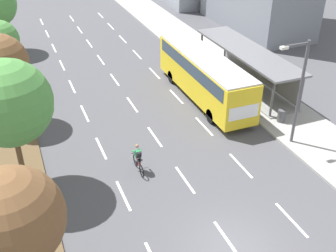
% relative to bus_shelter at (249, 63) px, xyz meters
% --- Properties ---
extents(ground_plane, '(140.00, 140.00, 0.00)m').
position_rel_bus_shelter_xyz_m(ground_plane, '(-9.53, -14.49, -1.87)').
color(ground_plane, '#4C4C51').
extents(median_strip, '(2.60, 52.00, 0.12)m').
position_rel_bus_shelter_xyz_m(median_strip, '(-17.83, 5.51, -1.81)').
color(median_strip, brown).
rests_on(median_strip, ground).
extents(sidewalk_right, '(4.50, 52.00, 0.15)m').
position_rel_bus_shelter_xyz_m(sidewalk_right, '(-0.28, 5.51, -1.79)').
color(sidewalk_right, '#9E9E99').
rests_on(sidewalk_right, ground).
extents(lane_divider_left, '(0.14, 45.12, 0.01)m').
position_rel_bus_shelter_xyz_m(lane_divider_left, '(-13.03, 2.57, -1.86)').
color(lane_divider_left, white).
rests_on(lane_divider_left, ground).
extents(lane_divider_center, '(0.14, 45.12, 0.01)m').
position_rel_bus_shelter_xyz_m(lane_divider_center, '(-9.53, 2.57, -1.86)').
color(lane_divider_center, white).
rests_on(lane_divider_center, ground).
extents(lane_divider_right, '(0.14, 45.12, 0.01)m').
position_rel_bus_shelter_xyz_m(lane_divider_right, '(-6.03, 2.57, -1.86)').
color(lane_divider_right, white).
rests_on(lane_divider_right, ground).
extents(bus_shelter, '(2.90, 11.62, 2.86)m').
position_rel_bus_shelter_xyz_m(bus_shelter, '(0.00, 0.00, 0.00)').
color(bus_shelter, gray).
rests_on(bus_shelter, sidewalk_right).
extents(bus, '(2.54, 11.29, 3.37)m').
position_rel_bus_shelter_xyz_m(bus, '(-4.28, -0.77, 0.20)').
color(bus, yellow).
rests_on(bus, ground).
extents(cyclist, '(0.46, 1.82, 1.71)m').
position_rel_bus_shelter_xyz_m(cyclist, '(-11.62, -7.56, -1.08)').
color(cyclist, black).
rests_on(cyclist, ground).
extents(median_tree_nearest, '(3.70, 3.70, 5.93)m').
position_rel_bus_shelter_xyz_m(median_tree_nearest, '(-18.08, -13.81, 2.32)').
color(median_tree_nearest, brown).
rests_on(median_tree_nearest, median_strip).
extents(median_tree_second, '(4.27, 4.27, 7.03)m').
position_rel_bus_shelter_xyz_m(median_tree_second, '(-17.61, -6.59, 3.13)').
color(median_tree_second, brown).
rests_on(median_tree_second, median_strip).
extents(streetlight, '(1.91, 0.24, 6.50)m').
position_rel_bus_shelter_xyz_m(streetlight, '(-2.11, -8.39, 2.02)').
color(streetlight, '#4C4C51').
rests_on(streetlight, sidewalk_right).
extents(trash_bin, '(0.52, 0.52, 0.85)m').
position_rel_bus_shelter_xyz_m(trash_bin, '(-1.08, -6.09, -1.29)').
color(trash_bin, '#4C4C51').
rests_on(trash_bin, sidewalk_right).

